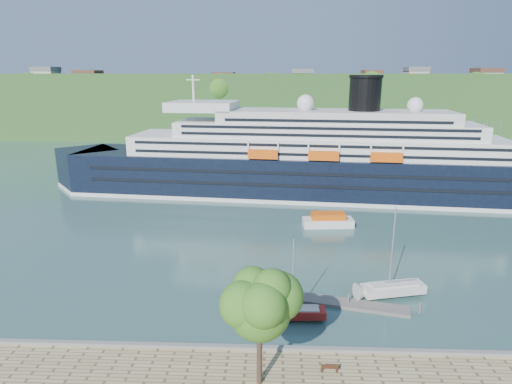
% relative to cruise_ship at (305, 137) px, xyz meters
% --- Properties ---
extents(ground, '(400.00, 400.00, 0.00)m').
position_rel_cruise_ship_xyz_m(ground, '(-5.23, -52.60, -11.88)').
color(ground, '#2E524D').
rests_on(ground, ground).
extents(far_hillside, '(400.00, 50.00, 24.00)m').
position_rel_cruise_ship_xyz_m(far_hillside, '(-5.23, 92.40, 0.12)').
color(far_hillside, '#345F26').
rests_on(far_hillside, ground).
extents(quay_coping, '(220.00, 0.50, 0.30)m').
position_rel_cruise_ship_xyz_m(quay_coping, '(-5.23, -52.80, -10.73)').
color(quay_coping, slate).
rests_on(quay_coping, promenade).
extents(cruise_ship, '(106.82, 25.64, 23.76)m').
position_rel_cruise_ship_xyz_m(cruise_ship, '(0.00, 0.00, 0.00)').
color(cruise_ship, black).
rests_on(cruise_ship, ground).
extents(park_bench, '(1.39, 0.60, 0.89)m').
position_rel_cruise_ship_xyz_m(park_bench, '(-1.57, -55.41, -10.44)').
color(park_bench, '#4F2A16').
rests_on(park_bench, promenade).
extents(promenade_tree, '(6.22, 6.22, 10.30)m').
position_rel_cruise_ship_xyz_m(promenade_tree, '(-7.08, -56.91, -5.73)').
color(promenade_tree, '#336B1C').
rests_on(promenade_tree, promenade).
extents(floating_pontoon, '(16.13, 5.56, 0.36)m').
position_rel_cruise_ship_xyz_m(floating_pontoon, '(0.23, -43.09, -11.70)').
color(floating_pontoon, slate).
rests_on(floating_pontoon, ground).
extents(sailboat_red, '(6.48, 1.99, 8.29)m').
position_rel_cruise_ship_xyz_m(sailboat_red, '(-3.72, -46.53, -7.74)').
color(sailboat_red, maroon).
rests_on(sailboat_red, ground).
extents(sailboat_white_far, '(8.00, 3.83, 9.97)m').
position_rel_cruise_ship_xyz_m(sailboat_white_far, '(7.18, -41.49, -6.90)').
color(sailboat_white_far, silver).
rests_on(sailboat_white_far, ground).
extents(tender_launch, '(8.35, 3.40, 2.25)m').
position_rel_cruise_ship_xyz_m(tender_launch, '(2.80, -18.81, -10.76)').
color(tender_launch, '#ED580D').
rests_on(tender_launch, ground).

